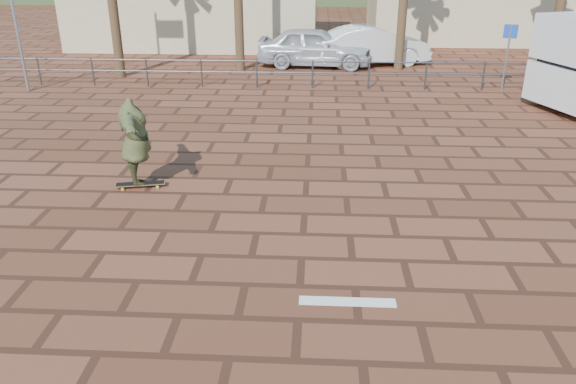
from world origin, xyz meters
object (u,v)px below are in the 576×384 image
object	(u,v)px
skateboarder	(135,142)
car_white	(371,46)
longboard	(140,184)
car_silver	(315,47)

from	to	relation	value
skateboarder	car_white	distance (m)	14.99
longboard	car_silver	world-z (taller)	car_silver
longboard	car_silver	bearing A→B (deg)	62.73
car_silver	car_white	size ratio (longest dim) A/B	0.98
skateboarder	car_white	size ratio (longest dim) A/B	0.47
longboard	car_white	size ratio (longest dim) A/B	0.22
longboard	car_silver	size ratio (longest dim) A/B	0.22
longboard	car_silver	xyz separation A→B (m)	(3.56, 13.22, 0.73)
car_silver	longboard	bearing A→B (deg)	169.01
longboard	car_white	distance (m)	15.00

